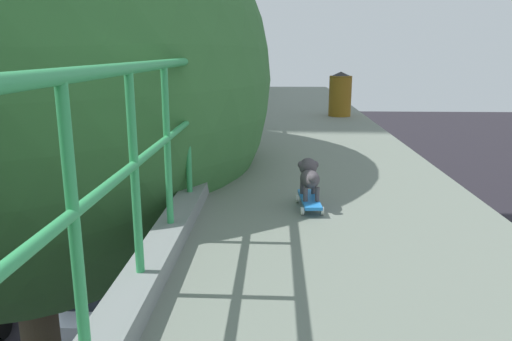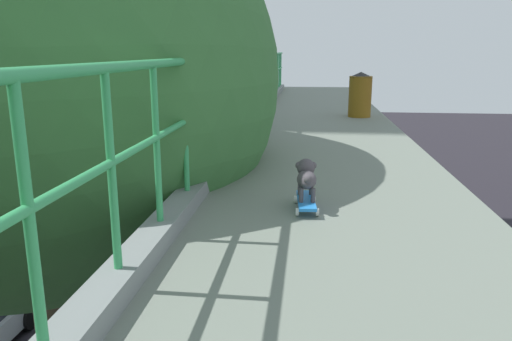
# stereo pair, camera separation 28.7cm
# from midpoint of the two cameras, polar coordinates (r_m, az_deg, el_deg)

# --- Properties ---
(green_railing) EXTENTS (0.20, 29.68, 1.19)m
(green_railing) POSITION_cam_midpoint_polar(r_m,az_deg,el_deg) (2.32, -19.47, -12.30)
(green_railing) COLOR gray
(green_railing) RESTS_ON overpass_deck
(car_white_fifth) EXTENTS (1.79, 4.01, 1.38)m
(car_white_fifth) POSITION_cam_midpoint_polar(r_m,az_deg,el_deg) (15.03, -17.84, -13.53)
(car_white_fifth) COLOR silver
(car_white_fifth) RESTS_ON ground
(car_red_taxi_sixth) EXTENTS (1.75, 3.86, 1.56)m
(car_red_taxi_sixth) POSITION_cam_midpoint_polar(r_m,az_deg,el_deg) (19.71, -22.96, -7.42)
(car_red_taxi_sixth) COLOR red
(car_red_taxi_sixth) RESTS_ON ground
(city_bus) EXTENTS (2.73, 10.90, 3.17)m
(city_bus) POSITION_cam_midpoint_polar(r_m,az_deg,el_deg) (35.01, -11.41, 4.29)
(city_bus) COLOR #0F5087
(city_bus) RESTS_ON ground
(roadside_tree_mid) EXTENTS (5.85, 5.85, 9.65)m
(roadside_tree_mid) POSITION_cam_midpoint_polar(r_m,az_deg,el_deg) (6.31, -27.79, 9.08)
(roadside_tree_mid) COLOR #4D4130
(roadside_tree_mid) RESTS_ON ground
(roadside_tree_far) EXTENTS (4.34, 4.34, 7.33)m
(roadside_tree_far) POSITION_cam_midpoint_polar(r_m,az_deg,el_deg) (14.22, -10.40, 6.64)
(roadside_tree_far) COLOR brown
(roadside_tree_far) RESTS_ON ground
(toy_skateboard) EXTENTS (0.20, 0.52, 0.09)m
(toy_skateboard) POSITION_cam_midpoint_polar(r_m,az_deg,el_deg) (3.96, 4.17, -3.49)
(toy_skateboard) COLOR #2680DC
(toy_skateboard) RESTS_ON overpass_deck
(small_dog) EXTENTS (0.18, 0.41, 0.30)m
(small_dog) POSITION_cam_midpoint_polar(r_m,az_deg,el_deg) (3.97, 4.16, -0.54)
(small_dog) COLOR #4B454B
(small_dog) RESTS_ON toy_skateboard
(litter_bin) EXTENTS (0.44, 0.44, 0.85)m
(litter_bin) POSITION_cam_midpoint_polar(r_m,az_deg,el_deg) (9.70, 8.92, 8.84)
(litter_bin) COLOR brown
(litter_bin) RESTS_ON overpass_deck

